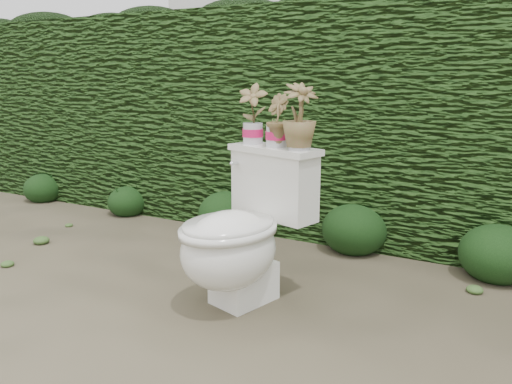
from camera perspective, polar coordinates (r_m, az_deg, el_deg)
The scene contains 12 objects.
ground at distance 2.67m, azimuth -6.60°, elevation -11.92°, with size 60.00×60.00×0.00m, color #6B624A.
hedge at distance 3.86m, azimuth 6.85°, elevation 8.12°, with size 8.00×1.00×1.60m, color #315A1E.
house_wall at distance 8.07m, azimuth 23.57°, elevation 18.22°, with size 8.00×3.50×4.00m, color silver.
toilet at distance 2.48m, azimuth -1.74°, elevation -4.99°, with size 0.63×0.78×0.78m.
potted_plant_left at distance 2.65m, azimuth -0.37°, elevation 8.79°, with size 0.16×0.11×0.30m, color #328027.
potted_plant_center at distance 2.53m, azimuth 2.36°, elevation 8.01°, with size 0.14×0.11×0.25m, color #328027.
potted_plant_right at distance 2.43m, azimuth 5.00°, elevation 8.41°, with size 0.17×0.17×0.31m, color #328027.
liriope_clump_0 at distance 5.03m, azimuth -23.17°, elevation 0.68°, with size 0.35×0.35×0.28m, color #1C3C15.
liriope_clump_1 at distance 4.30m, azimuth -14.48°, elevation -0.72°, with size 0.33×0.33×0.26m, color #1C3C15.
liriope_clump_2 at distance 3.68m, azimuth -3.43°, elevation -2.06°, with size 0.42×0.42×0.33m, color #1C3C15.
liriope_clump_3 at distance 3.35m, azimuth 11.21°, elevation -3.74°, with size 0.43×0.43×0.34m, color #1C3C15.
liriope_clump_4 at distance 3.16m, azimuth 25.93°, elevation -5.91°, with size 0.42×0.42×0.34m, color #1C3C15.
Camera 1 is at (1.40, -1.98, 1.12)m, focal length 35.00 mm.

